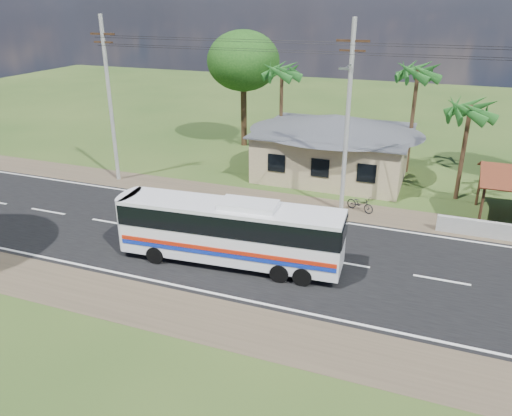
% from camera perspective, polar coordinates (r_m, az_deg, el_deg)
% --- Properties ---
extents(ground, '(120.00, 120.00, 0.00)m').
position_cam_1_polar(ground, '(25.77, 0.14, -4.61)').
color(ground, '#274518').
rests_on(ground, ground).
extents(road, '(120.00, 16.00, 0.03)m').
position_cam_1_polar(road, '(25.76, 0.14, -4.60)').
color(road, black).
rests_on(road, ground).
extents(house, '(12.40, 10.00, 5.00)m').
position_cam_1_polar(house, '(36.31, 8.95, 7.81)').
color(house, tan).
rests_on(house, ground).
extents(concrete_barrier, '(7.00, 0.30, 0.90)m').
position_cam_1_polar(concrete_barrier, '(29.59, 26.67, -2.47)').
color(concrete_barrier, '#9E9E99').
rests_on(concrete_barrier, ground).
extents(utility_poles, '(32.80, 2.22, 11.00)m').
position_cam_1_polar(utility_poles, '(29.06, 9.78, 10.37)').
color(utility_poles, '#9E9E99').
rests_on(utility_poles, ground).
extents(palm_near, '(2.80, 2.80, 6.70)m').
position_cam_1_polar(palm_near, '(33.03, 23.28, 10.25)').
color(palm_near, '#47301E').
rests_on(palm_near, ground).
extents(palm_mid, '(2.80, 2.80, 8.20)m').
position_cam_1_polar(palm_mid, '(37.27, 18.02, 14.48)').
color(palm_mid, '#47301E').
rests_on(palm_mid, ground).
extents(palm_far, '(2.80, 2.80, 7.70)m').
position_cam_1_polar(palm_far, '(39.64, 2.98, 15.25)').
color(palm_far, '#47301E').
rests_on(palm_far, ground).
extents(tree_behind_house, '(6.00, 6.00, 9.61)m').
position_cam_1_polar(tree_behind_house, '(42.82, -1.46, 16.43)').
color(tree_behind_house, '#47301E').
rests_on(tree_behind_house, ground).
extents(coach_bus, '(10.78, 3.05, 3.30)m').
position_cam_1_polar(coach_bus, '(23.55, -2.89, -2.29)').
color(coach_bus, silver).
rests_on(coach_bus, ground).
extents(motorcycle, '(1.93, 1.33, 0.96)m').
position_cam_1_polar(motorcycle, '(30.65, 11.83, 0.49)').
color(motorcycle, black).
rests_on(motorcycle, ground).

